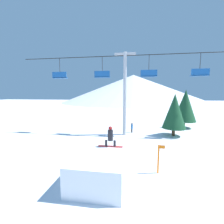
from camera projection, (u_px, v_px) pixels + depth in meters
name	position (u px, v px, depth m)	size (l,w,h in m)	color
ground_plane	(111.00, 190.00, 7.57)	(220.00, 220.00, 0.00)	white
mountain_ridge	(133.00, 89.00, 89.24)	(82.21, 82.21, 15.96)	silver
snow_ramp	(99.00, 169.00, 8.19)	(2.77, 3.37, 1.55)	white
snowboarder	(110.00, 137.00, 9.35)	(1.56, 0.33, 1.30)	#B22D2D
chairlift	(125.00, 84.00, 17.24)	(24.94, 0.44, 9.54)	#B2B2B7
pine_tree_near	(174.00, 111.00, 17.16)	(2.64, 2.64, 4.88)	#4C3823
pine_tree_far	(185.00, 106.00, 21.24)	(3.04, 3.04, 5.43)	#4C3823
trail_marker	(159.00, 158.00, 9.12)	(0.41, 0.10, 1.80)	orange
distant_skier	(132.00, 127.00, 18.86)	(0.24, 0.24, 1.23)	black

